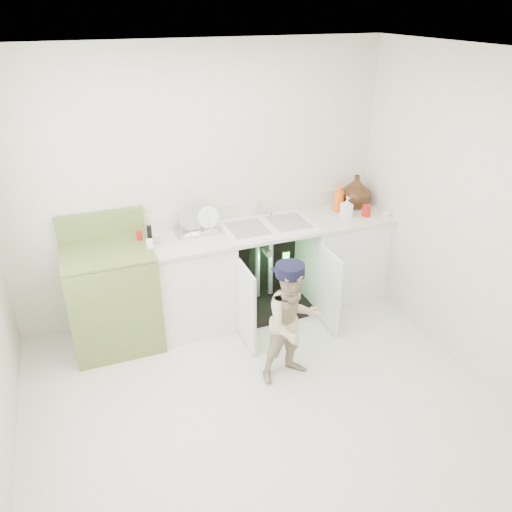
{
  "coord_description": "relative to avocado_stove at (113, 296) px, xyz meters",
  "views": [
    {
      "loc": [
        -1.07,
        -2.72,
        2.77
      ],
      "look_at": [
        0.23,
        0.7,
        0.88
      ],
      "focal_mm": 35.0,
      "sensor_mm": 36.0,
      "label": 1
    }
  ],
  "objects": [
    {
      "name": "counter_run",
      "position": [
        1.5,
        0.03,
        0.0
      ],
      "size": [
        2.44,
        1.02,
        1.23
      ],
      "color": "silver",
      "rests_on": "ground"
    },
    {
      "name": "avocado_stove",
      "position": [
        0.0,
        0.0,
        0.0
      ],
      "size": [
        0.74,
        0.65,
        1.15
      ],
      "color": "olive",
      "rests_on": "ground"
    },
    {
      "name": "repair_worker",
      "position": [
        1.26,
        -0.98,
        0.04
      ],
      "size": [
        0.53,
        0.88,
        1.03
      ],
      "rotation": [
        0.0,
        0.0,
        0.11
      ],
      "color": "tan",
      "rests_on": "ground"
    },
    {
      "name": "room_shell",
      "position": [
        0.92,
        -1.18,
        0.78
      ],
      "size": [
        6.0,
        5.5,
        1.26
      ],
      "color": "beige",
      "rests_on": "ground"
    },
    {
      "name": "ground",
      "position": [
        0.92,
        -1.18,
        -0.47
      ],
      "size": [
        3.5,
        3.5,
        0.0
      ],
      "primitive_type": "plane",
      "color": "beige",
      "rests_on": "ground"
    }
  ]
}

